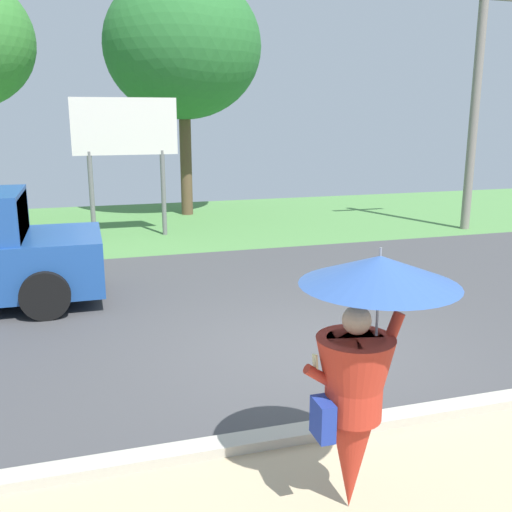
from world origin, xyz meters
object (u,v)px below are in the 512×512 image
Objects in this scene: utility_pole at (476,100)px; roadside_billboard at (125,137)px; tree_left_far at (183,47)px; monk_pedestrian at (361,370)px.

utility_pole reaches higher than roadside_billboard.
roadside_billboard is at bearing -123.75° from tree_left_far.
tree_left_far is at bearing 56.25° from roadside_billboard.
utility_pole reaches higher than monk_pedestrian.
tree_left_far is (2.04, 3.05, 2.51)m from roadside_billboard.
roadside_billboard is at bearing 170.18° from utility_pole.
tree_left_far is at bearing 146.53° from utility_pole.
tree_left_far is (-6.98, 4.61, 1.59)m from utility_pole.
monk_pedestrian is 13.00m from utility_pole.
utility_pole is 9.20m from roadside_billboard.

